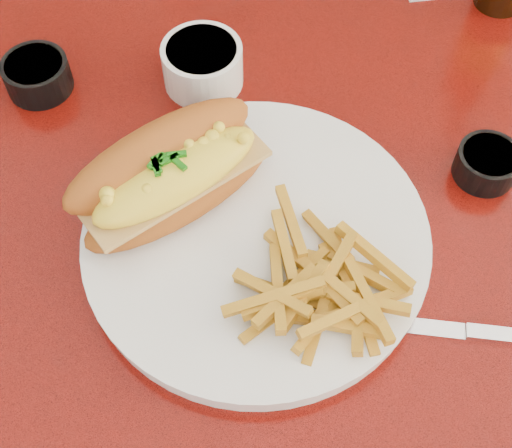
{
  "coord_description": "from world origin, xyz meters",
  "views": [
    {
      "loc": [
        -0.05,
        -0.36,
        1.33
      ],
      "look_at": [
        -0.06,
        -0.03,
        0.81
      ],
      "focal_mm": 50.0,
      "sensor_mm": 36.0,
      "label": 1
    }
  ],
  "objects_px": {
    "knife": "(455,330)",
    "booth_bench_far": "(298,19)",
    "mac_hoagie": "(171,174)",
    "dinner_plate": "(256,240)",
    "fork": "(335,238)",
    "sauce_cup_right": "(487,163)",
    "gravy_ramekin": "(203,64)",
    "diner_table": "(310,294)",
    "sauce_cup_left": "(37,74)"
  },
  "relations": [
    {
      "from": "knife",
      "to": "booth_bench_far",
      "type": "bearing_deg",
      "value": 101.96
    },
    {
      "from": "mac_hoagie",
      "to": "dinner_plate",
      "type": "bearing_deg",
      "value": -65.48
    },
    {
      "from": "dinner_plate",
      "to": "fork",
      "type": "relative_size",
      "value": 2.42
    },
    {
      "from": "mac_hoagie",
      "to": "sauce_cup_right",
      "type": "xyz_separation_m",
      "value": [
        0.29,
        0.05,
        -0.04
      ]
    },
    {
      "from": "gravy_ramekin",
      "to": "mac_hoagie",
      "type": "bearing_deg",
      "value": -94.63
    },
    {
      "from": "mac_hoagie",
      "to": "sauce_cup_right",
      "type": "relative_size",
      "value": 2.93
    },
    {
      "from": "diner_table",
      "to": "fork",
      "type": "height_order",
      "value": "fork"
    },
    {
      "from": "fork",
      "to": "sauce_cup_left",
      "type": "height_order",
      "value": "sauce_cup_left"
    },
    {
      "from": "diner_table",
      "to": "sauce_cup_right",
      "type": "relative_size",
      "value": 17.47
    },
    {
      "from": "dinner_plate",
      "to": "knife",
      "type": "bearing_deg",
      "value": -24.15
    },
    {
      "from": "booth_bench_far",
      "to": "fork",
      "type": "relative_size",
      "value": 7.43
    },
    {
      "from": "sauce_cup_right",
      "to": "knife",
      "type": "distance_m",
      "value": 0.18
    },
    {
      "from": "gravy_ramekin",
      "to": "sauce_cup_left",
      "type": "xyz_separation_m",
      "value": [
        -0.17,
        -0.01,
        -0.01
      ]
    },
    {
      "from": "booth_bench_far",
      "to": "diner_table",
      "type": "bearing_deg",
      "value": -90.0
    },
    {
      "from": "dinner_plate",
      "to": "fork",
      "type": "distance_m",
      "value": 0.07
    },
    {
      "from": "mac_hoagie",
      "to": "sauce_cup_left",
      "type": "bearing_deg",
      "value": 97.67
    },
    {
      "from": "diner_table",
      "to": "sauce_cup_right",
      "type": "xyz_separation_m",
      "value": [
        0.16,
        0.06,
        0.18
      ]
    },
    {
      "from": "dinner_plate",
      "to": "fork",
      "type": "bearing_deg",
      "value": -1.03
    },
    {
      "from": "diner_table",
      "to": "booth_bench_far",
      "type": "bearing_deg",
      "value": 90.0
    },
    {
      "from": "mac_hoagie",
      "to": "booth_bench_far",
      "type": "bearing_deg",
      "value": 41.67
    },
    {
      "from": "gravy_ramekin",
      "to": "knife",
      "type": "xyz_separation_m",
      "value": [
        0.24,
        -0.28,
        -0.02
      ]
    },
    {
      "from": "sauce_cup_right",
      "to": "fork",
      "type": "bearing_deg",
      "value": -147.94
    },
    {
      "from": "knife",
      "to": "diner_table",
      "type": "bearing_deg",
      "value": 140.13
    },
    {
      "from": "dinner_plate",
      "to": "sauce_cup_left",
      "type": "relative_size",
      "value": 4.86
    },
    {
      "from": "diner_table",
      "to": "knife",
      "type": "height_order",
      "value": "knife"
    },
    {
      "from": "booth_bench_far",
      "to": "dinner_plate",
      "type": "distance_m",
      "value": 0.98
    },
    {
      "from": "fork",
      "to": "mac_hoagie",
      "type": "bearing_deg",
      "value": 61.63
    },
    {
      "from": "fork",
      "to": "sauce_cup_left",
      "type": "xyz_separation_m",
      "value": [
        -0.31,
        0.19,
        -0.0
      ]
    },
    {
      "from": "dinner_plate",
      "to": "knife",
      "type": "height_order",
      "value": "dinner_plate"
    },
    {
      "from": "sauce_cup_left",
      "to": "mac_hoagie",
      "type": "bearing_deg",
      "value": -43.58
    },
    {
      "from": "gravy_ramekin",
      "to": "knife",
      "type": "distance_m",
      "value": 0.37
    },
    {
      "from": "sauce_cup_left",
      "to": "sauce_cup_right",
      "type": "distance_m",
      "value": 0.46
    },
    {
      "from": "fork",
      "to": "sauce_cup_right",
      "type": "distance_m",
      "value": 0.18
    },
    {
      "from": "sauce_cup_left",
      "to": "knife",
      "type": "xyz_separation_m",
      "value": [
        0.41,
        -0.27,
        -0.02
      ]
    },
    {
      "from": "mac_hoagie",
      "to": "gravy_ramekin",
      "type": "height_order",
      "value": "mac_hoagie"
    },
    {
      "from": "booth_bench_far",
      "to": "dinner_plate",
      "type": "bearing_deg",
      "value": -94.05
    },
    {
      "from": "diner_table",
      "to": "sauce_cup_left",
      "type": "bearing_deg",
      "value": 152.29
    },
    {
      "from": "mac_hoagie",
      "to": "diner_table",
      "type": "bearing_deg",
      "value": -40.34
    },
    {
      "from": "gravy_ramekin",
      "to": "sauce_cup_left",
      "type": "relative_size",
      "value": 1.19
    },
    {
      "from": "fork",
      "to": "booth_bench_far",
      "type": "bearing_deg",
      "value": -12.51
    },
    {
      "from": "dinner_plate",
      "to": "sauce_cup_left",
      "type": "bearing_deg",
      "value": 141.12
    },
    {
      "from": "dinner_plate",
      "to": "sauce_cup_right",
      "type": "relative_size",
      "value": 5.55
    },
    {
      "from": "booth_bench_far",
      "to": "gravy_ramekin",
      "type": "distance_m",
      "value": 0.83
    },
    {
      "from": "booth_bench_far",
      "to": "mac_hoagie",
      "type": "bearing_deg",
      "value": -99.58
    },
    {
      "from": "booth_bench_far",
      "to": "knife",
      "type": "bearing_deg",
      "value": -83.06
    },
    {
      "from": "booth_bench_far",
      "to": "gravy_ramekin",
      "type": "height_order",
      "value": "booth_bench_far"
    },
    {
      "from": "booth_bench_far",
      "to": "dinner_plate",
      "type": "height_order",
      "value": "booth_bench_far"
    },
    {
      "from": "booth_bench_far",
      "to": "sauce_cup_left",
      "type": "xyz_separation_m",
      "value": [
        -0.3,
        -0.66,
        0.5
      ]
    },
    {
      "from": "mac_hoagie",
      "to": "fork",
      "type": "distance_m",
      "value": 0.16
    },
    {
      "from": "dinner_plate",
      "to": "booth_bench_far",
      "type": "bearing_deg",
      "value": 85.95
    }
  ]
}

